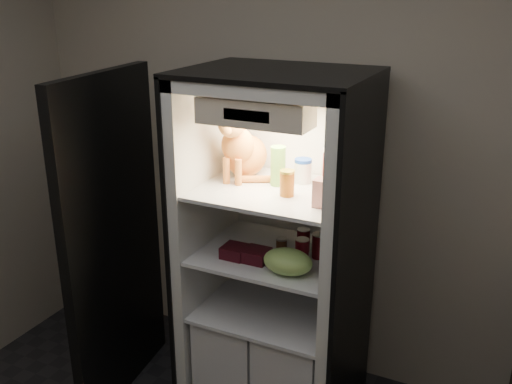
# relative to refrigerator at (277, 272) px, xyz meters

# --- Properties ---
(room_shell) EXTENTS (3.60, 3.60, 3.60)m
(room_shell) POSITION_rel_refrigerator_xyz_m (0.00, -1.38, 0.83)
(room_shell) COLOR white
(room_shell) RESTS_ON floor
(refrigerator) EXTENTS (0.90, 0.72, 1.88)m
(refrigerator) POSITION_rel_refrigerator_xyz_m (0.00, 0.00, 0.00)
(refrigerator) COLOR white
(refrigerator) RESTS_ON floor
(fridge_door) EXTENTS (0.17, 0.87, 1.85)m
(fridge_door) POSITION_rel_refrigerator_xyz_m (-0.84, -0.31, 0.12)
(fridge_door) COLOR black
(fridge_door) RESTS_ON floor
(tabby_cat) EXTENTS (0.35, 0.40, 0.42)m
(tabby_cat) POSITION_rel_refrigerator_xyz_m (-0.22, 0.03, 0.65)
(tabby_cat) COLOR #C55C19
(tabby_cat) RESTS_ON refrigerator
(parmesan_shaker) EXTENTS (0.08, 0.08, 0.20)m
(parmesan_shaker) POSITION_rel_refrigerator_xyz_m (-0.01, 0.00, 0.60)
(parmesan_shaker) COLOR green
(parmesan_shaker) RESTS_ON refrigerator
(mayo_tub) EXTENTS (0.09, 0.09, 0.13)m
(mayo_tub) POSITION_rel_refrigerator_xyz_m (0.09, 0.10, 0.56)
(mayo_tub) COLOR white
(mayo_tub) RESTS_ON refrigerator
(salsa_jar) EXTENTS (0.07, 0.07, 0.13)m
(salsa_jar) POSITION_rel_refrigerator_xyz_m (0.10, -0.12, 0.56)
(salsa_jar) COLOR maroon
(salsa_jar) RESTS_ON refrigerator
(pepper_jar) EXTENTS (0.13, 0.13, 0.22)m
(pepper_jar) POSITION_rel_refrigerator_xyz_m (0.29, 0.04, 0.61)
(pepper_jar) COLOR maroon
(pepper_jar) RESTS_ON refrigerator
(cream_carton) EXTENTS (0.08, 0.08, 0.13)m
(cream_carton) POSITION_rel_refrigerator_xyz_m (0.30, -0.19, 0.56)
(cream_carton) COLOR beige
(cream_carton) RESTS_ON refrigerator
(soda_can_a) EXTENTS (0.07, 0.07, 0.13)m
(soda_can_a) POSITION_rel_refrigerator_xyz_m (0.14, 0.01, 0.21)
(soda_can_a) COLOR black
(soda_can_a) RESTS_ON refrigerator
(soda_can_b) EXTENTS (0.07, 0.07, 0.13)m
(soda_can_b) POSITION_rel_refrigerator_xyz_m (0.23, -0.02, 0.21)
(soda_can_b) COLOR black
(soda_can_b) RESTS_ON refrigerator
(soda_can_c) EXTENTS (0.07, 0.07, 0.13)m
(soda_can_c) POSITION_rel_refrigerator_xyz_m (0.18, -0.11, 0.21)
(soda_can_c) COLOR black
(soda_can_c) RESTS_ON refrigerator
(condiment_jar) EXTENTS (0.06, 0.06, 0.08)m
(condiment_jar) POSITION_rel_refrigerator_xyz_m (0.04, -0.04, 0.19)
(condiment_jar) COLOR #532E17
(condiment_jar) RESTS_ON refrigerator
(grape_bag) EXTENTS (0.25, 0.18, 0.12)m
(grape_bag) POSITION_rel_refrigerator_xyz_m (0.16, -0.24, 0.21)
(grape_bag) COLOR #96CC5F
(grape_bag) RESTS_ON refrigerator
(berry_box_left) EXTENTS (0.12, 0.12, 0.06)m
(berry_box_left) POSITION_rel_refrigerator_xyz_m (-0.15, -0.20, 0.18)
(berry_box_left) COLOR #440B12
(berry_box_left) RESTS_ON refrigerator
(berry_box_right) EXTENTS (0.12, 0.12, 0.06)m
(berry_box_right) POSITION_rel_refrigerator_xyz_m (-0.03, -0.19, 0.18)
(berry_box_right) COLOR #440B12
(berry_box_right) RESTS_ON refrigerator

